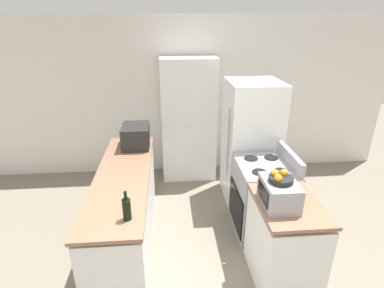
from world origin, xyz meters
name	(u,v)px	position (x,y,z in m)	size (l,w,h in m)	color
wall_back	(185,98)	(0.00, 3.10, 1.30)	(7.00, 0.06, 2.60)	silver
counter_left	(126,209)	(-0.82, 1.21, 0.44)	(0.60, 2.22, 0.92)	silver
counter_right	(284,243)	(0.82, 0.49, 0.44)	(0.60, 0.79, 0.92)	silver
pantry_cabinet	(189,120)	(0.04, 2.81, 0.99)	(0.87, 0.50, 1.99)	white
stove	(262,197)	(0.84, 1.29, 0.47)	(0.66, 0.75, 1.08)	#9E9EA3
refrigerator	(251,142)	(0.88, 2.08, 0.88)	(0.74, 0.76, 1.76)	white
microwave	(136,136)	(-0.73, 2.00, 1.06)	(0.36, 0.46, 0.29)	black
wine_bottle	(127,209)	(-0.67, 0.37, 1.02)	(0.07, 0.07, 0.28)	black
toaster_oven	(279,193)	(0.70, 0.48, 1.04)	(0.30, 0.41, 0.25)	#939399
fruit_bowl	(280,178)	(0.69, 0.48, 1.20)	(0.22, 0.22, 0.10)	black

